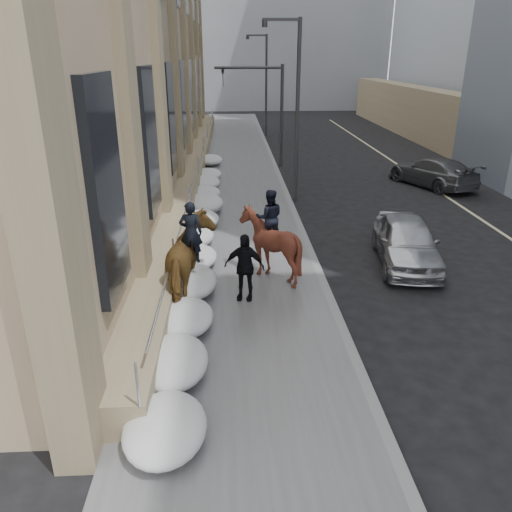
{
  "coord_description": "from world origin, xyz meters",
  "views": [
    {
      "loc": [
        -0.14,
        -9.11,
        6.58
      ],
      "look_at": [
        0.47,
        2.86,
        1.7
      ],
      "focal_mm": 35.0,
      "sensor_mm": 36.0,
      "label": 1
    }
  ],
  "objects_px": {
    "pedestrian": "(244,267)",
    "car_silver": "(406,241)",
    "mounted_horse_right": "(270,241)",
    "mounted_horse_left": "(191,260)",
    "car_grey": "(432,172)"
  },
  "relations": [
    {
      "from": "mounted_horse_left",
      "to": "mounted_horse_right",
      "type": "bearing_deg",
      "value": -145.27
    },
    {
      "from": "mounted_horse_left",
      "to": "mounted_horse_right",
      "type": "relative_size",
      "value": 1.03
    },
    {
      "from": "mounted_horse_left",
      "to": "pedestrian",
      "type": "distance_m",
      "value": 1.48
    },
    {
      "from": "mounted_horse_right",
      "to": "pedestrian",
      "type": "distance_m",
      "value": 1.7
    },
    {
      "from": "pedestrian",
      "to": "car_silver",
      "type": "height_order",
      "value": "pedestrian"
    },
    {
      "from": "car_silver",
      "to": "car_grey",
      "type": "distance_m",
      "value": 11.44
    },
    {
      "from": "pedestrian",
      "to": "car_grey",
      "type": "relative_size",
      "value": 0.37
    },
    {
      "from": "car_silver",
      "to": "mounted_horse_right",
      "type": "bearing_deg",
      "value": -158.1
    },
    {
      "from": "pedestrian",
      "to": "car_grey",
      "type": "height_order",
      "value": "pedestrian"
    },
    {
      "from": "car_grey",
      "to": "mounted_horse_left",
      "type": "bearing_deg",
      "value": 24.38
    },
    {
      "from": "mounted_horse_left",
      "to": "car_silver",
      "type": "xyz_separation_m",
      "value": [
        6.92,
        2.54,
        -0.53
      ]
    },
    {
      "from": "mounted_horse_left",
      "to": "car_silver",
      "type": "relative_size",
      "value": 0.61
    },
    {
      "from": "pedestrian",
      "to": "car_silver",
      "type": "xyz_separation_m",
      "value": [
        5.47,
        2.56,
        -0.29
      ]
    },
    {
      "from": "car_grey",
      "to": "pedestrian",
      "type": "bearing_deg",
      "value": 28.16
    },
    {
      "from": "mounted_horse_right",
      "to": "pedestrian",
      "type": "relative_size",
      "value": 1.42
    }
  ]
}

